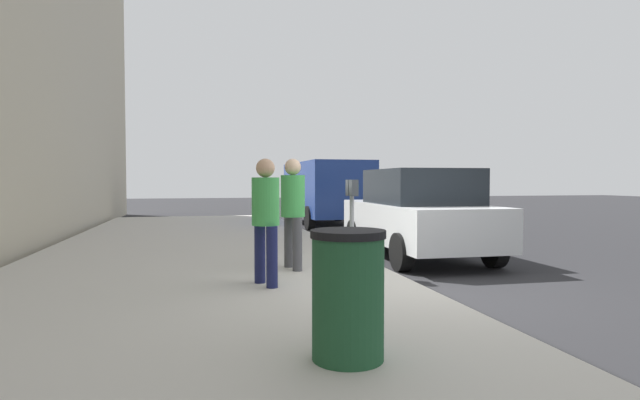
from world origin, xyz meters
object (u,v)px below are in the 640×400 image
pedestrian_at_meter (293,204)px  parked_sedan_near (418,213)px  parked_van_far (325,189)px  parking_meter (352,204)px  trash_bin (348,294)px  pedestrian_bystander (266,212)px

pedestrian_at_meter → parked_sedan_near: size_ratio=0.39×
parked_sedan_near → parked_van_far: parked_van_far is taller
parking_meter → trash_bin: size_ratio=1.40×
parked_van_far → trash_bin: bearing=166.9°
pedestrian_at_meter → pedestrian_bystander: pedestrian_at_meter is taller
pedestrian_at_meter → parked_van_far: (9.25, -2.81, 0.09)m
parking_meter → trash_bin: (-4.00, 1.25, -0.51)m
pedestrian_bystander → pedestrian_at_meter: bearing=44.8°
pedestrian_bystander → parked_van_far: 10.92m
trash_bin → pedestrian_bystander: bearing=5.4°
parked_sedan_near → parked_van_far: size_ratio=0.85×
pedestrian_bystander → trash_bin: size_ratio=1.67×
parking_meter → parked_van_far: bearing=-11.3°
pedestrian_at_meter → parked_van_far: size_ratio=0.33×
parked_sedan_near → parking_meter: bearing=130.9°
pedestrian_bystander → parked_sedan_near: (2.68, -3.38, -0.24)m
parking_meter → pedestrian_at_meter: size_ratio=0.81×
parking_meter → parked_sedan_near: parked_sedan_near is taller
parked_van_far → parked_sedan_near: bearing=180.0°
pedestrian_bystander → trash_bin: 2.98m
parked_sedan_near → trash_bin: parked_sedan_near is taller
pedestrian_at_meter → trash_bin: (-4.07, 0.30, -0.51)m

